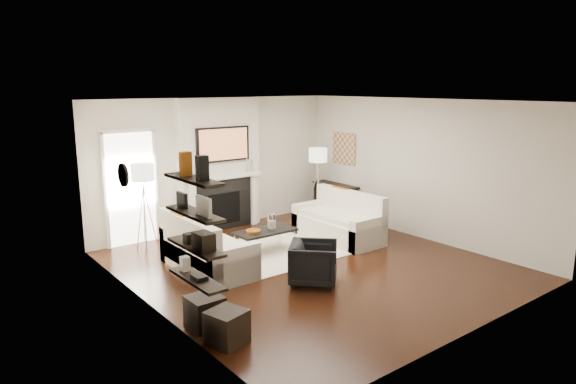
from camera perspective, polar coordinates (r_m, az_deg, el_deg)
room_envelope at (r=8.29m, az=2.56°, el=0.68°), size 6.00×6.00×6.00m
chimney_breast at (r=10.60m, az=-7.61°, el=3.05°), size 1.80×0.25×2.70m
fireplace_surround at (r=10.64m, az=-7.12°, el=-1.45°), size 1.30×0.02×1.04m
firebox at (r=10.66m, az=-7.10°, el=-1.82°), size 0.75×0.02×0.65m
mantel_pilaster_l at (r=10.27m, az=-10.48°, el=-1.88°), size 0.12×0.08×1.10m
mantel_pilaster_r at (r=10.99m, az=-3.83°, el=-0.80°), size 0.12×0.08×1.10m
mantel_shelf at (r=10.48m, az=-7.06°, el=1.69°), size 1.70×0.18×0.07m
tv_body at (r=10.41m, az=-7.23°, el=5.29°), size 1.20×0.06×0.70m
tv_screen at (r=10.38m, az=-7.14°, el=5.27°), size 1.10×0.00×0.62m
candlestick_l_tall at (r=10.19m, az=-9.77°, el=2.37°), size 0.04×0.04×0.30m
candlestick_l_short at (r=10.14m, az=-10.41°, el=2.13°), size 0.04×0.04×0.24m
candlestick_r_tall at (r=10.75m, az=-4.60°, el=3.00°), size 0.04×0.04×0.30m
candlestick_r_short at (r=10.82m, az=-4.03°, el=2.91°), size 0.04×0.04×0.24m
hallway_panel at (r=9.96m, az=-17.08°, el=0.31°), size 0.90×0.02×2.10m
door_trim_l at (r=9.78m, az=-19.65°, el=-0.06°), size 0.06×0.06×2.16m
door_trim_r at (r=10.12m, az=-14.51°, el=0.63°), size 0.06×0.06×2.16m
door_trim_top at (r=9.79m, az=-17.42°, el=6.49°), size 1.02×0.06×0.06m
rug at (r=9.39m, az=-1.07°, el=-6.45°), size 2.60×2.00×0.01m
loveseat_left_base at (r=8.47m, az=-8.88°, el=-7.20°), size 0.85×1.80×0.42m
loveseat_left_back at (r=8.22m, az=-10.99°, el=-5.55°), size 0.18×1.80×0.80m
loveseat_left_arm_n at (r=7.78m, az=-5.95°, el=-8.16°), size 0.85×0.18×0.60m
loveseat_left_arm_s at (r=9.12m, az=-11.40°, el=-5.29°), size 0.85×0.18×0.60m
loveseat_left_cushion at (r=8.41m, az=-8.64°, el=-5.46°), size 0.63×1.44×0.10m
pillow_left_orange at (r=8.42m, az=-11.98°, el=-3.72°), size 0.10×0.42×0.42m
pillow_left_charcoal at (r=7.91m, az=-10.05°, el=-4.74°), size 0.10×0.40×0.40m
loveseat_right_base at (r=10.01m, az=5.53°, el=-4.11°), size 0.85×1.80×0.42m
loveseat_right_back at (r=10.15m, az=6.93°, el=-2.06°), size 0.18×1.80×0.80m
loveseat_right_arm_n at (r=9.44m, az=8.93°, el=-4.62°), size 0.85×0.18×0.60m
loveseat_right_arm_s at (r=10.56m, az=2.51°, el=-2.70°), size 0.85×0.18×0.60m
loveseat_right_cushion at (r=9.91m, az=5.35°, el=-2.71°), size 0.63×1.44×0.10m
pillow_right_orange at (r=10.32m, az=5.79°, el=-0.65°), size 0.10×0.42×0.42m
pillow_right_charcoal at (r=9.91m, az=8.19°, el=-1.30°), size 0.10×0.40×0.40m
coffee_table at (r=9.14m, az=-2.58°, el=-4.38°), size 1.10×0.55×0.04m
coffee_leg_nw at (r=8.76m, az=-4.41°, el=-6.57°), size 0.02×0.02×0.38m
coffee_leg_ne at (r=9.32m, az=0.73°, el=-5.39°), size 0.02×0.02×0.38m
coffee_leg_sw at (r=9.11m, az=-5.95°, el=-5.86°), size 0.02×0.02×0.38m
coffee_leg_se at (r=9.66m, az=-0.91°, el=-4.78°), size 0.02×0.02×0.38m
hurricane_glass at (r=9.18m, az=-1.83°, el=-3.26°), size 0.15×0.15×0.26m
hurricane_candle at (r=9.20m, az=-1.83°, el=-3.65°), size 0.11×0.11×0.16m
copper_bowl at (r=8.99m, az=-3.89°, el=-4.37°), size 0.27×0.27×0.04m
armchair at (r=7.79m, az=2.86°, el=-7.67°), size 0.94×0.94×0.70m
lamp_left_post at (r=9.51m, az=-15.59°, el=-2.93°), size 0.02×0.02×1.20m
lamp_left_shade at (r=9.33m, az=-15.87°, el=2.13°), size 0.40×0.40×0.30m
lamp_left_leg_a at (r=9.55m, az=-14.98°, el=-2.83°), size 0.25×0.02×1.23m
lamp_left_leg_b at (r=9.57m, az=-16.11°, el=-2.86°), size 0.14×0.22×1.23m
lamp_left_leg_c at (r=9.40m, az=-15.67°, el=-3.10°), size 0.14×0.22×1.23m
lamp_right_post at (r=11.35m, az=3.30°, el=-0.13°), size 0.02×0.02×1.20m
lamp_right_shade at (r=11.20m, az=3.35°, el=4.13°), size 0.40×0.40×0.30m
lamp_right_leg_a at (r=11.42m, az=3.71°, el=-0.06°), size 0.25×0.02×1.23m
lamp_right_leg_b at (r=11.38m, az=2.77°, el=-0.09°), size 0.14×0.22×1.23m
lamp_right_leg_c at (r=11.24m, az=3.41°, el=-0.25°), size 0.14×0.22×1.23m
console_top at (r=11.65m, az=5.31°, el=0.80°), size 0.35×1.20×0.04m
console_leg_n at (r=11.34m, az=7.18°, el=-1.48°), size 0.30×0.04×0.71m
console_leg_s at (r=12.12m, az=3.50°, el=-0.54°), size 0.30×0.04×0.71m
wall_art at (r=11.57m, az=6.25°, el=4.82°), size 0.03×0.70×0.70m
shelf_bottom at (r=6.24m, az=-10.07°, el=-9.52°), size 0.25×1.00×0.03m
shelf_lower at (r=6.11m, az=-10.21°, el=-6.02°), size 0.25×1.00×0.04m
shelf_upper at (r=6.00m, az=-10.35°, el=-2.38°), size 0.25×1.00×0.04m
shelf_top at (r=5.91m, az=-10.49°, el=1.38°), size 0.25×1.00×0.04m
decor_magfile_a at (r=5.69m, az=-9.51°, el=2.63°), size 0.12×0.10×0.28m
decor_magfile_b at (r=6.04m, az=-11.31°, el=3.08°), size 0.12×0.10×0.28m
decor_frame_a at (r=5.78m, az=-9.36°, el=-1.59°), size 0.04×0.30×0.22m
decor_frame_b at (r=6.24m, az=-11.69°, el=-0.87°), size 0.04×0.22×0.18m
decor_wine_rack at (r=5.91m, az=-9.35°, el=-5.41°), size 0.18×0.25×0.20m
decor_box_small at (r=6.19m, az=-10.77°, el=-5.05°), size 0.15×0.12×0.12m
decor_books at (r=6.18m, az=-9.83°, el=-9.31°), size 0.14×0.20×0.05m
decor_box_tall at (r=6.45m, az=-11.38°, el=-7.82°), size 0.10×0.10×0.18m
clock_rim at (r=7.62m, az=-17.85°, el=1.81°), size 0.04×0.34×0.34m
clock_face at (r=7.63m, az=-17.67°, el=1.83°), size 0.01×0.29×0.29m
ottoman_near at (r=6.59m, az=-9.22°, el=-13.00°), size 0.40×0.40×0.40m
ottoman_far at (r=6.19m, az=-6.81°, el=-14.68°), size 0.49×0.49×0.40m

